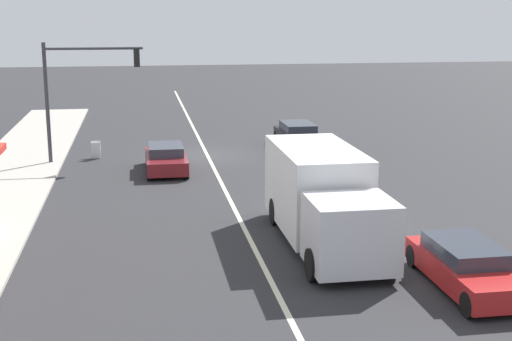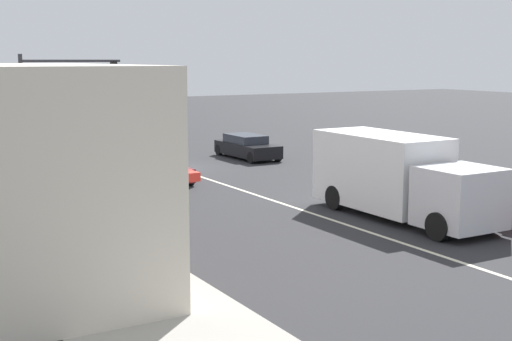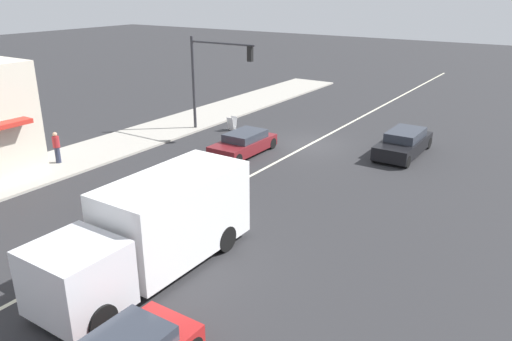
{
  "view_description": "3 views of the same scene",
  "coord_description": "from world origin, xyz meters",
  "px_view_note": "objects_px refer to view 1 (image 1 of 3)",
  "views": [
    {
      "loc": [
        3.36,
        35.3,
        7.1
      ],
      "look_at": [
        -1.14,
        8.24,
        0.96
      ],
      "focal_mm": 50.0,
      "sensor_mm": 36.0,
      "label": 1
    },
    {
      "loc": [
        14.33,
        33.26,
        5.54
      ],
      "look_at": [
        1.45,
        10.99,
        1.47
      ],
      "focal_mm": 50.0,
      "sensor_mm": 36.0,
      "label": 2
    },
    {
      "loc": [
        -12.47,
        24.36,
        8.49
      ],
      "look_at": [
        -1.9,
        8.41,
        1.4
      ],
      "focal_mm": 35.0,
      "sensor_mm": 36.0,
      "label": 3
    }
  ],
  "objects_px": {
    "sedan_maroon": "(166,159)",
    "hatchback_red": "(467,266)",
    "traffic_signal_main": "(77,82)",
    "suv_black": "(298,136)",
    "delivery_truck": "(323,197)",
    "warning_aframe_sign": "(96,150)"
  },
  "relations": [
    {
      "from": "sedan_maroon",
      "to": "hatchback_red",
      "type": "xyz_separation_m",
      "value": [
        -7.2,
        15.37,
        0.01
      ]
    },
    {
      "from": "traffic_signal_main",
      "to": "suv_black",
      "type": "height_order",
      "value": "traffic_signal_main"
    },
    {
      "from": "traffic_signal_main",
      "to": "suv_black",
      "type": "bearing_deg",
      "value": -168.61
    },
    {
      "from": "delivery_truck",
      "to": "sedan_maroon",
      "type": "relative_size",
      "value": 1.83
    },
    {
      "from": "delivery_truck",
      "to": "suv_black",
      "type": "relative_size",
      "value": 1.63
    },
    {
      "from": "warning_aframe_sign",
      "to": "traffic_signal_main",
      "type": "bearing_deg",
      "value": 60.79
    },
    {
      "from": "delivery_truck",
      "to": "sedan_maroon",
      "type": "distance_m",
      "value": 11.98
    },
    {
      "from": "sedan_maroon",
      "to": "hatchback_red",
      "type": "relative_size",
      "value": 0.95
    },
    {
      "from": "suv_black",
      "to": "traffic_signal_main",
      "type": "bearing_deg",
      "value": 11.39
    },
    {
      "from": "warning_aframe_sign",
      "to": "hatchback_red",
      "type": "xyz_separation_m",
      "value": [
        -10.5,
        18.83,
        0.16
      ]
    },
    {
      "from": "traffic_signal_main",
      "to": "delivery_truck",
      "type": "relative_size",
      "value": 0.75
    },
    {
      "from": "traffic_signal_main",
      "to": "hatchback_red",
      "type": "xyz_separation_m",
      "value": [
        -11.12,
        17.73,
        -3.32
      ]
    },
    {
      "from": "warning_aframe_sign",
      "to": "suv_black",
      "type": "distance_m",
      "value": 10.57
    },
    {
      "from": "delivery_truck",
      "to": "suv_black",
      "type": "height_order",
      "value": "delivery_truck"
    },
    {
      "from": "warning_aframe_sign",
      "to": "delivery_truck",
      "type": "distance_m",
      "value": 16.51
    },
    {
      "from": "warning_aframe_sign",
      "to": "sedan_maroon",
      "type": "height_order",
      "value": "sedan_maroon"
    },
    {
      "from": "sedan_maroon",
      "to": "traffic_signal_main",
      "type": "bearing_deg",
      "value": -30.94
    },
    {
      "from": "warning_aframe_sign",
      "to": "sedan_maroon",
      "type": "xyz_separation_m",
      "value": [
        -3.3,
        3.46,
        0.15
      ]
    },
    {
      "from": "traffic_signal_main",
      "to": "warning_aframe_sign",
      "type": "height_order",
      "value": "traffic_signal_main"
    },
    {
      "from": "traffic_signal_main",
      "to": "warning_aframe_sign",
      "type": "xyz_separation_m",
      "value": [
        -0.62,
        -1.11,
        -3.47
      ]
    },
    {
      "from": "sedan_maroon",
      "to": "suv_black",
      "type": "height_order",
      "value": "suv_black"
    },
    {
      "from": "warning_aframe_sign",
      "to": "suv_black",
      "type": "bearing_deg",
      "value": -173.85
    }
  ]
}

